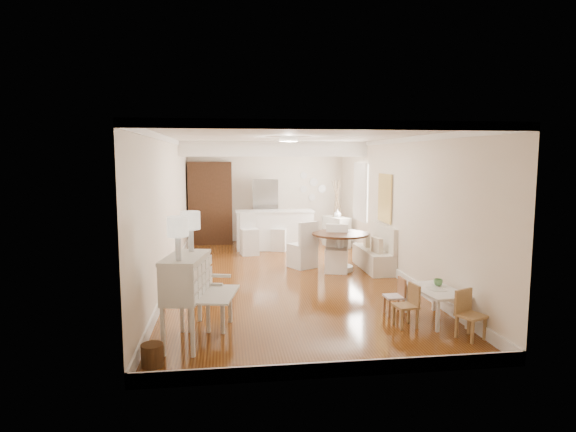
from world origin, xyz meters
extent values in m
plane|color=brown|center=(0.00, 0.00, 0.00)|extent=(9.00, 9.00, 0.00)
cube|color=white|center=(0.00, 0.00, 2.80)|extent=(4.50, 9.00, 0.04)
cube|color=#F3E4CE|center=(0.00, 4.50, 1.40)|extent=(4.50, 0.04, 2.80)
cube|color=#F3E4CE|center=(0.00, -4.50, 1.40)|extent=(4.50, 0.04, 2.80)
cube|color=#F3E4CE|center=(-2.25, 0.00, 1.40)|extent=(0.04, 9.00, 2.80)
cube|color=#F3E4CE|center=(2.25, 0.00, 1.40)|extent=(0.04, 9.00, 2.80)
cube|color=white|center=(0.00, 2.20, 2.62)|extent=(4.50, 0.45, 0.36)
cube|color=tan|center=(2.21, 0.50, 1.55)|extent=(0.04, 0.84, 1.04)
cube|color=white|center=(2.23, 2.40, 1.55)|extent=(0.04, 1.10, 1.40)
cylinder|color=#381E11|center=(-1.20, 4.48, 1.85)|extent=(0.30, 0.03, 0.30)
cylinder|color=white|center=(0.00, -0.50, 2.75)|extent=(0.36, 0.36, 0.08)
cube|color=silver|center=(-1.70, -3.29, 0.59)|extent=(1.08, 1.09, 1.17)
cube|color=beige|center=(-1.41, -2.70, 0.52)|extent=(0.71, 0.71, 1.03)
cylinder|color=#4F3118|center=(-2.05, -3.93, 0.13)|extent=(0.31, 0.31, 0.26)
cube|color=white|center=(1.90, -2.85, 0.24)|extent=(0.70, 1.02, 0.48)
cube|color=#A07849|center=(1.35, -3.05, 0.32)|extent=(0.34, 0.34, 0.63)
cube|color=#A7714B|center=(1.38, -2.51, 0.29)|extent=(0.29, 0.29, 0.59)
cube|color=#AA804D|center=(2.05, -3.61, 0.33)|extent=(0.42, 0.42, 0.66)
cube|color=silver|center=(1.99, 0.50, 0.49)|extent=(0.52, 1.60, 0.98)
cylinder|color=#462716|center=(1.24, 0.44, 0.41)|extent=(1.30, 1.30, 0.82)
cube|color=white|center=(1.14, 0.35, 0.50)|extent=(0.59, 0.60, 1.00)
cube|color=white|center=(0.49, 0.87, 0.52)|extent=(0.68, 0.69, 1.04)
cube|color=white|center=(0.10, 3.10, 0.52)|extent=(2.05, 0.65, 1.03)
cube|color=silver|center=(-0.60, 2.42, 0.52)|extent=(0.47, 0.47, 1.04)
cube|color=silver|center=(0.20, 2.86, 0.47)|extent=(0.47, 0.47, 0.93)
cube|color=#381E11|center=(-1.60, 4.18, 1.15)|extent=(1.20, 0.60, 2.30)
imported|color=silver|center=(0.30, 4.15, 0.90)|extent=(0.75, 0.65, 1.80)
cube|color=beige|center=(1.80, 3.20, 0.41)|extent=(0.66, 0.94, 0.82)
imported|color=#5D9F5D|center=(2.01, -2.67, 0.53)|extent=(0.14, 0.14, 0.10)
imported|color=silver|center=(1.82, 3.18, 0.92)|extent=(0.27, 0.27, 0.21)
camera|label=1|loc=(-1.18, -9.44, 2.41)|focal=30.00mm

